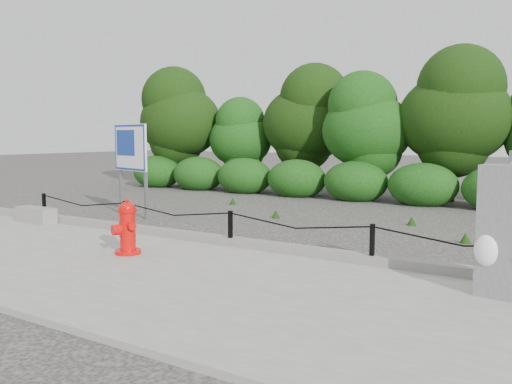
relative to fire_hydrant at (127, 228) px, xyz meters
The scene contains 9 objects.
ground 1.78m from the fire_hydrant, 54.35° to the left, with size 90.00×90.00×0.00m, color #2D2B28.
sidewalk 1.25m from the fire_hydrant, 31.57° to the right, with size 14.00×4.00×0.08m, color gray.
curb 1.78m from the fire_hydrant, 55.30° to the left, with size 14.00×0.22×0.14m, color slate.
chain_barrier 1.71m from the fire_hydrant, 54.35° to the left, with size 10.06×0.06×0.60m.
treeline 10.54m from the fire_hydrant, 83.95° to the left, with size 20.28×3.61×4.54m.
fire_hydrant is the anchor object (origin of this frame).
concrete_block 4.12m from the fire_hydrant, 163.92° to the left, with size 1.01×0.35×0.32m, color gray.
utility_cabinet 5.40m from the fire_hydrant, ahead, with size 0.62×0.45×1.69m.
advertising_sign 4.67m from the fire_hydrant, 134.95° to the left, with size 1.35×0.41×2.20m.
Camera 1 is at (5.25, -7.31, 1.94)m, focal length 38.00 mm.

